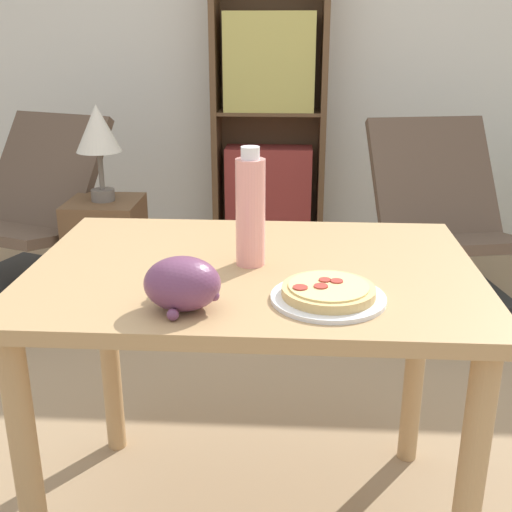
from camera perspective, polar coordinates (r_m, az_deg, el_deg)
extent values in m
plane|color=#9E7F5B|center=(2.04, -0.20, -20.26)|extent=(14.00, 14.00, 0.00)
cube|color=silver|center=(4.19, 2.25, 19.57)|extent=(8.00, 0.05, 2.60)
cube|color=tan|center=(1.55, -0.23, -1.45)|extent=(1.07, 0.76, 0.03)
cylinder|color=tan|center=(1.58, -19.52, -18.45)|extent=(0.06, 0.06, 0.74)
cylinder|color=tan|center=(1.52, 18.32, -19.97)|extent=(0.06, 0.06, 0.74)
cylinder|color=tan|center=(2.08, -12.93, -7.86)|extent=(0.06, 0.06, 0.74)
cylinder|color=tan|center=(2.04, 14.03, -8.59)|extent=(0.06, 0.06, 0.74)
cylinder|color=white|center=(1.36, 6.44, -3.72)|extent=(0.24, 0.24, 0.01)
cylinder|color=#DBB26B|center=(1.36, 6.46, -3.14)|extent=(0.20, 0.20, 0.02)
cylinder|color=#EACC7A|center=(1.35, 6.48, -2.67)|extent=(0.17, 0.17, 0.00)
cylinder|color=#A83328|center=(1.37, 6.14, -2.12)|extent=(0.03, 0.03, 0.00)
cylinder|color=#A83328|center=(1.33, 3.96, -2.80)|extent=(0.03, 0.03, 0.00)
cylinder|color=#A83328|center=(1.34, 5.79, -2.68)|extent=(0.03, 0.03, 0.00)
cylinder|color=#A83328|center=(1.37, 7.19, -2.21)|extent=(0.03, 0.03, 0.00)
ellipsoid|color=#6B3856|center=(1.30, -6.57, -2.45)|extent=(0.16, 0.12, 0.11)
sphere|color=#6B3856|center=(1.27, -7.40, -5.19)|extent=(0.02, 0.02, 0.02)
sphere|color=#6B3856|center=(1.27, -4.55, -2.20)|extent=(0.03, 0.03, 0.03)
sphere|color=#6B3856|center=(1.29, -3.74, -3.55)|extent=(0.02, 0.02, 0.02)
sphere|color=#6B3856|center=(1.32, -8.38, -3.24)|extent=(0.02, 0.02, 0.02)
sphere|color=#6B3856|center=(1.35, -4.95, -2.75)|extent=(0.02, 0.02, 0.02)
sphere|color=#6B3856|center=(1.29, -7.23, -2.68)|extent=(0.03, 0.03, 0.03)
cylinder|color=pink|center=(1.52, -0.49, 3.85)|extent=(0.07, 0.07, 0.26)
cylinder|color=white|center=(1.48, -0.50, 9.16)|extent=(0.04, 0.04, 0.03)
cube|color=black|center=(3.54, -19.55, -2.38)|extent=(0.71, 0.71, 0.10)
cube|color=brown|center=(3.37, -20.62, 2.03)|extent=(0.74, 0.68, 0.14)
cube|color=brown|center=(3.54, -18.13, 7.20)|extent=(0.71, 0.59, 0.55)
cube|color=black|center=(3.31, 16.02, -3.48)|extent=(0.65, 0.65, 0.10)
cube|color=brown|center=(3.14, 16.84, 1.17)|extent=(0.69, 0.61, 0.14)
cube|color=brown|center=(3.34, 15.44, 6.79)|extent=(0.67, 0.51, 0.55)
cube|color=brown|center=(4.07, -3.56, 12.69)|extent=(0.04, 0.30, 1.63)
cube|color=brown|center=(4.04, 5.96, 12.57)|extent=(0.04, 0.30, 1.63)
cube|color=brown|center=(4.19, 1.27, 12.92)|extent=(0.69, 0.01, 1.63)
cube|color=brown|center=(4.22, 1.11, 1.90)|extent=(0.62, 0.29, 0.02)
cube|color=#99332D|center=(4.11, 1.12, 5.73)|extent=(0.54, 0.21, 0.57)
cube|color=brown|center=(4.04, 1.19, 12.67)|extent=(0.62, 0.29, 0.02)
cube|color=#CCBC5B|center=(4.00, 1.20, 16.85)|extent=(0.54, 0.21, 0.57)
cube|color=brown|center=(3.22, -13.03, 0.26)|extent=(0.34, 0.34, 0.53)
cylinder|color=#665B51|center=(3.14, -13.45, 5.30)|extent=(0.11, 0.11, 0.05)
cylinder|color=#665B51|center=(3.11, -13.62, 7.39)|extent=(0.02, 0.02, 0.18)
cone|color=beige|center=(3.08, -13.92, 10.98)|extent=(0.21, 0.21, 0.22)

